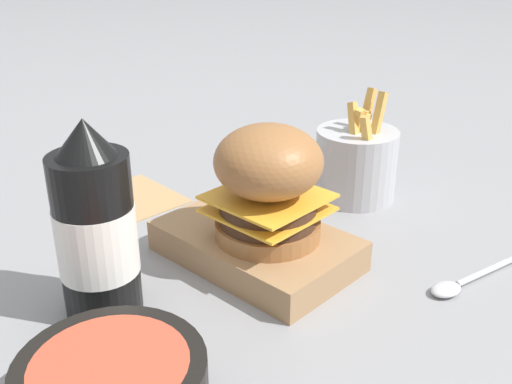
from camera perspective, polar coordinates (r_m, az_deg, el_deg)
ground_plane at (r=0.77m, az=1.38°, el=-3.54°), size 6.00×6.00×0.00m
serving_board at (r=0.69m, az=0.00°, el=-5.13°), size 0.22×0.14×0.04m
burger at (r=0.65m, az=1.17°, el=0.91°), size 0.12×0.12×0.13m
ketchup_bottle at (r=0.60m, az=-15.01°, el=-3.52°), size 0.08×0.08×0.20m
fries_basket at (r=0.85m, az=9.51°, el=2.75°), size 0.11×0.11×0.15m
spoon at (r=0.69m, az=19.41°, el=-7.92°), size 0.05×0.17×0.01m
ketchup_puddle at (r=0.72m, az=-15.79°, el=-6.39°), size 0.05×0.05×0.00m
parchment_square at (r=0.86m, az=-12.14°, el=-0.73°), size 0.14×0.14×0.00m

